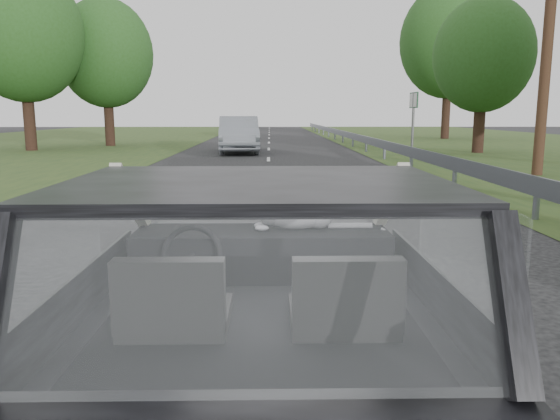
{
  "coord_description": "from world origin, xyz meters",
  "views": [
    {
      "loc": [
        0.05,
        -2.73,
        1.72
      ],
      "look_at": [
        0.11,
        0.58,
        1.14
      ],
      "focal_mm": 35.0,
      "sensor_mm": 36.0,
      "label": 1
    }
  ],
  "objects_px": {
    "cat": "(297,216)",
    "utility_pole": "(550,11)",
    "other_car": "(239,134)",
    "highway_sign": "(413,125)",
    "subject_car": "(260,306)"
  },
  "relations": [
    {
      "from": "cat",
      "to": "utility_pole",
      "type": "relative_size",
      "value": 0.07
    },
    {
      "from": "cat",
      "to": "other_car",
      "type": "height_order",
      "value": "other_car"
    },
    {
      "from": "utility_pole",
      "to": "other_car",
      "type": "bearing_deg",
      "value": 133.62
    },
    {
      "from": "other_car",
      "to": "utility_pole",
      "type": "distance_m",
      "value": 13.48
    },
    {
      "from": "subject_car",
      "to": "other_car",
      "type": "distance_m",
      "value": 21.93
    },
    {
      "from": "highway_sign",
      "to": "utility_pole",
      "type": "height_order",
      "value": "utility_pole"
    },
    {
      "from": "subject_car",
      "to": "cat",
      "type": "height_order",
      "value": "subject_car"
    },
    {
      "from": "subject_car",
      "to": "utility_pole",
      "type": "relative_size",
      "value": 0.45
    },
    {
      "from": "cat",
      "to": "utility_pole",
      "type": "xyz_separation_m",
      "value": [
        7.39,
        11.84,
        3.37
      ]
    },
    {
      "from": "highway_sign",
      "to": "utility_pole",
      "type": "bearing_deg",
      "value": -76.88
    },
    {
      "from": "cat",
      "to": "utility_pole",
      "type": "bearing_deg",
      "value": 52.82
    },
    {
      "from": "subject_car",
      "to": "other_car",
      "type": "height_order",
      "value": "other_car"
    },
    {
      "from": "other_car",
      "to": "utility_pole",
      "type": "height_order",
      "value": "utility_pole"
    },
    {
      "from": "other_car",
      "to": "cat",
      "type": "bearing_deg",
      "value": -89.78
    },
    {
      "from": "other_car",
      "to": "highway_sign",
      "type": "xyz_separation_m",
      "value": [
        7.09,
        -2.77,
        0.47
      ]
    }
  ]
}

